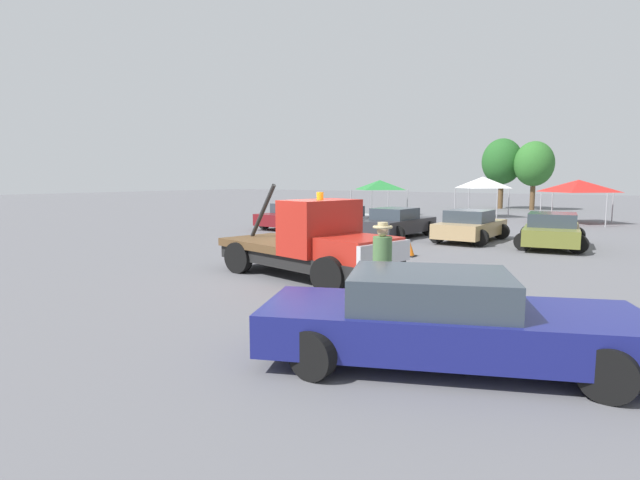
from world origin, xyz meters
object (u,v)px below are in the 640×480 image
at_px(foreground_car, 444,320).
at_px(parked_car_tan, 470,226).
at_px(canopy_tent_red, 578,186).
at_px(parked_car_olive, 552,230).
at_px(tree_center, 534,164).
at_px(parked_car_maroon, 297,216).
at_px(parked_car_charcoal, 397,223).
at_px(canopy_tent_white, 483,182).
at_px(tree_left, 502,162).
at_px(parked_car_silver, 341,220).
at_px(person_near_truck, 382,259).
at_px(traffic_cone, 410,249).
at_px(canopy_tent_green, 380,185).
at_px(tow_truck, 313,245).

relative_size(foreground_car, parked_car_tan, 1.31).
xyz_separation_m(parked_car_tan, canopy_tent_red, (2.35, 12.05, 1.57)).
distance_m(parked_car_olive, tree_center, 24.51).
xyz_separation_m(parked_car_maroon, parked_car_charcoal, (6.38, -0.82, -0.00)).
xyz_separation_m(foreground_car, tree_center, (-7.10, 37.87, 3.19)).
xyz_separation_m(parked_car_charcoal, canopy_tent_white, (-0.52, 14.00, 1.73)).
height_order(parked_car_maroon, parked_car_tan, same).
xyz_separation_m(parked_car_olive, tree_left, (-8.64, 24.12, 3.45)).
bearing_deg(parked_car_silver, person_near_truck, -135.21).
height_order(parked_car_tan, canopy_tent_red, canopy_tent_red).
distance_m(parked_car_charcoal, canopy_tent_red, 13.81).
bearing_deg(parked_car_charcoal, tree_center, 1.88).
bearing_deg(parked_car_tan, traffic_cone, 177.15).
height_order(parked_car_maroon, tree_center, tree_center).
relative_size(parked_car_charcoal, tree_left, 0.73).
distance_m(parked_car_silver, parked_car_tan, 6.17).
bearing_deg(parked_car_maroon, foreground_car, -133.68).
bearing_deg(parked_car_charcoal, parked_car_tan, -78.12).
relative_size(canopy_tent_white, canopy_tent_red, 0.84).
height_order(foreground_car, tree_left, tree_left).
bearing_deg(tree_center, canopy_tent_white, -95.77).
distance_m(person_near_truck, canopy_tent_green, 27.32).
bearing_deg(foreground_car, person_near_truck, 110.90).
relative_size(person_near_truck, tree_center, 0.31).
distance_m(foreground_car, traffic_cone, 10.08).
distance_m(person_near_truck, parked_car_silver, 14.24).
bearing_deg(canopy_tent_green, canopy_tent_white, 12.78).
relative_size(tow_truck, canopy_tent_green, 1.83).
distance_m(parked_car_olive, traffic_cone, 6.43).
bearing_deg(person_near_truck, tree_left, 20.39).
height_order(person_near_truck, tree_left, tree_left).
distance_m(tow_truck, canopy_tent_green, 24.41).
distance_m(foreground_car, parked_car_olive, 14.34).
xyz_separation_m(tree_center, traffic_cone, (2.40, -28.97, -3.59)).
relative_size(parked_car_charcoal, parked_car_olive, 0.90).
relative_size(canopy_tent_green, canopy_tent_red, 0.91).
xyz_separation_m(tow_truck, canopy_tent_white, (-2.98, 23.80, 1.47)).
distance_m(tow_truck, foreground_car, 6.46).
distance_m(parked_car_charcoal, canopy_tent_green, 14.62).
relative_size(tree_left, traffic_cone, 11.10).
height_order(canopy_tent_red, traffic_cone, canopy_tent_red).
bearing_deg(canopy_tent_white, tree_left, 99.17).
height_order(parked_car_maroon, traffic_cone, parked_car_maroon).
xyz_separation_m(tow_truck, foreground_car, (5.15, -3.89, -0.26)).
xyz_separation_m(parked_car_charcoal, canopy_tent_green, (-7.61, 12.39, 1.52)).
bearing_deg(person_near_truck, parked_car_olive, 4.04).
height_order(person_near_truck, parked_car_silver, person_near_truck).
bearing_deg(canopy_tent_green, parked_car_olive, -40.11).
bearing_deg(parked_car_silver, parked_car_charcoal, -79.77).
bearing_deg(canopy_tent_green, tree_center, 55.43).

